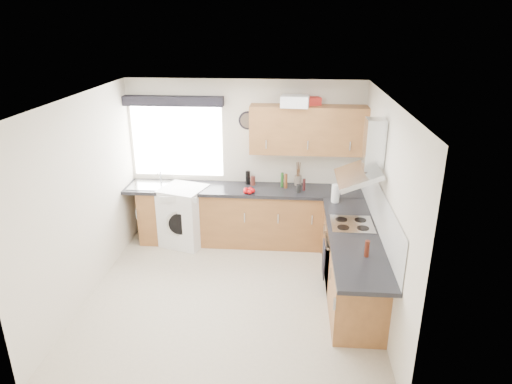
# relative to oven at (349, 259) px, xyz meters

# --- Properties ---
(ground_plane) EXTENTS (3.60, 3.60, 0.00)m
(ground_plane) POSITION_rel_oven_xyz_m (-1.50, -0.30, -0.42)
(ground_plane) COLOR beige
(ceiling) EXTENTS (3.60, 3.60, 0.02)m
(ceiling) POSITION_rel_oven_xyz_m (-1.50, -0.30, 2.08)
(ceiling) COLOR white
(ceiling) RESTS_ON wall_back
(wall_back) EXTENTS (3.60, 0.02, 2.50)m
(wall_back) POSITION_rel_oven_xyz_m (-1.50, 1.50, 0.82)
(wall_back) COLOR silver
(wall_back) RESTS_ON ground_plane
(wall_front) EXTENTS (3.60, 0.02, 2.50)m
(wall_front) POSITION_rel_oven_xyz_m (-1.50, -2.10, 0.82)
(wall_front) COLOR silver
(wall_front) RESTS_ON ground_plane
(wall_left) EXTENTS (0.02, 3.60, 2.50)m
(wall_left) POSITION_rel_oven_xyz_m (-3.30, -0.30, 0.82)
(wall_left) COLOR silver
(wall_left) RESTS_ON ground_plane
(wall_right) EXTENTS (0.02, 3.60, 2.50)m
(wall_right) POSITION_rel_oven_xyz_m (0.30, -0.30, 0.82)
(wall_right) COLOR silver
(wall_right) RESTS_ON ground_plane
(window) EXTENTS (1.40, 0.02, 1.10)m
(window) POSITION_rel_oven_xyz_m (-2.55, 1.49, 1.12)
(window) COLOR white
(window) RESTS_ON wall_back
(window_blind) EXTENTS (1.50, 0.18, 0.14)m
(window_blind) POSITION_rel_oven_xyz_m (-2.55, 1.40, 1.76)
(window_blind) COLOR black
(window_blind) RESTS_ON wall_back
(splashback) EXTENTS (0.01, 3.00, 0.54)m
(splashback) POSITION_rel_oven_xyz_m (0.29, 0.00, 0.75)
(splashback) COLOR white
(splashback) RESTS_ON wall_right
(base_cab_back) EXTENTS (3.00, 0.58, 0.86)m
(base_cab_back) POSITION_rel_oven_xyz_m (-1.60, 1.21, 0.01)
(base_cab_back) COLOR brown
(base_cab_back) RESTS_ON ground_plane
(base_cab_corner) EXTENTS (0.60, 0.60, 0.86)m
(base_cab_corner) POSITION_rel_oven_xyz_m (0.00, 1.20, 0.01)
(base_cab_corner) COLOR brown
(base_cab_corner) RESTS_ON ground_plane
(base_cab_right) EXTENTS (0.58, 2.10, 0.86)m
(base_cab_right) POSITION_rel_oven_xyz_m (0.01, -0.15, 0.01)
(base_cab_right) COLOR brown
(base_cab_right) RESTS_ON ground_plane
(worktop_back) EXTENTS (3.60, 0.62, 0.05)m
(worktop_back) POSITION_rel_oven_xyz_m (-1.50, 1.20, 0.46)
(worktop_back) COLOR black
(worktop_back) RESTS_ON base_cab_back
(worktop_right) EXTENTS (0.62, 2.42, 0.05)m
(worktop_right) POSITION_rel_oven_xyz_m (0.00, -0.30, 0.46)
(worktop_right) COLOR black
(worktop_right) RESTS_ON base_cab_right
(sink) EXTENTS (0.84, 0.46, 0.10)m
(sink) POSITION_rel_oven_xyz_m (-2.83, 1.20, 0.52)
(sink) COLOR #B3B9BF
(sink) RESTS_ON worktop_back
(oven) EXTENTS (0.56, 0.58, 0.85)m
(oven) POSITION_rel_oven_xyz_m (0.00, 0.00, 0.00)
(oven) COLOR black
(oven) RESTS_ON ground_plane
(hob_plate) EXTENTS (0.52, 0.52, 0.01)m
(hob_plate) POSITION_rel_oven_xyz_m (0.00, 0.00, 0.49)
(hob_plate) COLOR #B3B9BF
(hob_plate) RESTS_ON worktop_right
(extractor_hood) EXTENTS (0.52, 0.78, 0.66)m
(extractor_hood) POSITION_rel_oven_xyz_m (0.10, -0.00, 1.34)
(extractor_hood) COLOR #B3B9BF
(extractor_hood) RESTS_ON wall_right
(upper_cabinets) EXTENTS (1.70, 0.35, 0.70)m
(upper_cabinets) POSITION_rel_oven_xyz_m (-0.55, 1.32, 1.38)
(upper_cabinets) COLOR brown
(upper_cabinets) RESTS_ON wall_back
(washing_machine) EXTENTS (0.78, 0.76, 0.92)m
(washing_machine) POSITION_rel_oven_xyz_m (-2.41, 1.10, 0.04)
(washing_machine) COLOR white
(washing_machine) RESTS_ON ground_plane
(wall_clock) EXTENTS (0.28, 0.04, 0.28)m
(wall_clock) POSITION_rel_oven_xyz_m (-1.45, 1.48, 1.46)
(wall_clock) COLOR black
(wall_clock) RESTS_ON wall_back
(casserole) EXTENTS (0.41, 0.32, 0.16)m
(casserole) POSITION_rel_oven_xyz_m (-0.75, 1.22, 1.81)
(casserole) COLOR white
(casserole) RESTS_ON upper_cabinets
(storage_box) EXTENTS (0.29, 0.27, 0.11)m
(storage_box) POSITION_rel_oven_xyz_m (-0.51, 1.42, 1.78)
(storage_box) COLOR red
(storage_box) RESTS_ON upper_cabinets
(utensil_pot) EXTENTS (0.12, 0.12, 0.15)m
(utensil_pot) POSITION_rel_oven_xyz_m (-0.67, 1.40, 0.56)
(utensil_pot) COLOR #796B5E
(utensil_pot) RESTS_ON worktop_back
(kitchen_roll) EXTENTS (0.14, 0.14, 0.25)m
(kitchen_roll) POSITION_rel_oven_xyz_m (-0.15, 0.75, 0.61)
(kitchen_roll) COLOR white
(kitchen_roll) RESTS_ON worktop_right
(tomato_cluster) EXTENTS (0.16, 0.16, 0.07)m
(tomato_cluster) POSITION_rel_oven_xyz_m (-1.39, 1.00, 0.52)
(tomato_cluster) COLOR #BF090C
(tomato_cluster) RESTS_ON worktop_back
(jar_0) EXTENTS (0.07, 0.07, 0.21)m
(jar_0) POSITION_rel_oven_xyz_m (-1.44, 1.39, 0.59)
(jar_0) COLOR black
(jar_0) RESTS_ON worktop_back
(jar_1) EXTENTS (0.07, 0.07, 0.14)m
(jar_1) POSITION_rel_oven_xyz_m (-1.36, 1.35, 0.56)
(jar_1) COLOR #55261E
(jar_1) RESTS_ON worktop_back
(jar_2) EXTENTS (0.04, 0.04, 0.18)m
(jar_2) POSITION_rel_oven_xyz_m (-0.58, 1.17, 0.58)
(jar_2) COLOR #371314
(jar_2) RESTS_ON worktop_back
(jar_3) EXTENTS (0.07, 0.07, 0.13)m
(jar_3) POSITION_rel_oven_xyz_m (-0.66, 1.07, 0.55)
(jar_3) COLOR black
(jar_3) RESTS_ON worktop_back
(jar_4) EXTENTS (0.05, 0.05, 0.22)m
(jar_4) POSITION_rel_oven_xyz_m (-0.91, 1.30, 0.60)
(jar_4) COLOR #24581F
(jar_4) RESTS_ON worktop_back
(jar_5) EXTENTS (0.05, 0.05, 0.22)m
(jar_5) POSITION_rel_oven_xyz_m (-0.85, 1.26, 0.60)
(jar_5) COLOR brown
(jar_5) RESTS_ON worktop_back
(bottle_0) EXTENTS (0.05, 0.05, 0.19)m
(bottle_0) POSITION_rel_oven_xyz_m (0.06, -0.81, 0.58)
(bottle_0) COLOR #4E1C10
(bottle_0) RESTS_ON worktop_right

